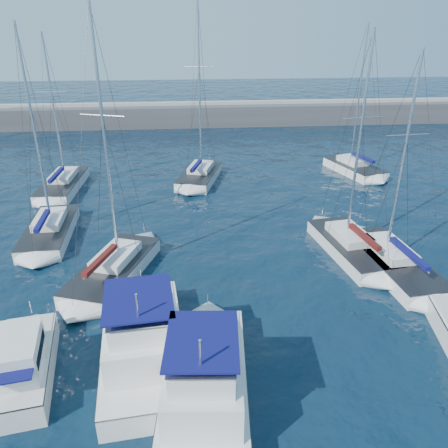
{
  "coord_description": "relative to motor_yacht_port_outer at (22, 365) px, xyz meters",
  "views": [
    {
      "loc": [
        -2.14,
        -16.72,
        14.67
      ],
      "look_at": [
        0.09,
        8.23,
        3.0
      ],
      "focal_mm": 35.0,
      "sensor_mm": 36.0,
      "label": 1
    }
  ],
  "objects": [
    {
      "name": "ground",
      "position": [
        9.68,
        1.25,
        -0.94
      ],
      "size": [
        220.0,
        220.0,
        0.0
      ],
      "primitive_type": "plane",
      "color": "black",
      "rests_on": "ground"
    },
    {
      "name": "breakwater",
      "position": [
        9.68,
        53.25,
        0.11
      ],
      "size": [
        160.0,
        6.0,
        4.45
      ],
      "color": "#424244",
      "rests_on": "ground"
    },
    {
      "name": "motor_yacht_port_outer",
      "position": [
        0.0,
        0.0,
        0.0
      ],
      "size": [
        3.41,
        6.39,
        3.2
      ],
      "rotation": [
        0.0,
        0.0,
        0.17
      ],
      "color": "silver",
      "rests_on": "ground"
    },
    {
      "name": "motor_yacht_port_inner",
      "position": [
        5.24,
        0.74,
        0.19
      ],
      "size": [
        4.68,
        9.43,
        4.69
      ],
      "rotation": [
        0.0,
        0.0,
        0.1
      ],
      "color": "silver",
      "rests_on": "ground"
    },
    {
      "name": "motor_yacht_stbd_inner",
      "position": [
        7.94,
        -2.08,
        0.19
      ],
      "size": [
        4.24,
        9.38,
        4.69
      ],
      "rotation": [
        0.0,
        0.0,
        -0.08
      ],
      "color": "silver",
      "rests_on": "ground"
    },
    {
      "name": "sailboat_mid_a",
      "position": [
        -2.79,
        14.79,
        -0.42
      ],
      "size": [
        3.47,
        8.16,
        15.07
      ],
      "rotation": [
        0.0,
        0.0,
        0.05
      ],
      "color": "silver",
      "rests_on": "ground"
    },
    {
      "name": "sailboat_mid_b",
      "position": [
        2.74,
        8.7,
        -0.41
      ],
      "size": [
        5.56,
        8.64,
        15.96
      ],
      "rotation": [
        0.0,
        0.0,
        -0.34
      ],
      "color": "silver",
      "rests_on": "ground"
    },
    {
      "name": "sailboat_mid_d",
      "position": [
        18.7,
        10.34,
        -0.42
      ],
      "size": [
        4.31,
        8.38,
        14.73
      ],
      "rotation": [
        0.0,
        0.0,
        0.15
      ],
      "color": "silver",
      "rests_on": "ground"
    },
    {
      "name": "sailboat_mid_e",
      "position": [
        20.6,
        8.04,
        -0.44
      ],
      "size": [
        3.86,
        8.94,
        13.74
      ],
      "rotation": [
        0.0,
        0.0,
        0.09
      ],
      "color": "silver",
      "rests_on": "ground"
    },
    {
      "name": "sailboat_back_a",
      "position": [
        -4.3,
        25.18,
        -0.43
      ],
      "size": [
        3.37,
        8.9,
        14.26
      ],
      "rotation": [
        0.0,
        0.0,
        -0.04
      ],
      "color": "silver",
      "rests_on": "ground"
    },
    {
      "name": "sailboat_back_b",
      "position": [
        8.83,
        26.59,
        -0.38
      ],
      "size": [
        5.14,
        8.26,
        17.44
      ],
      "rotation": [
        0.0,
        0.0,
        -0.28
      ],
      "color": "silver",
      "rests_on": "ground"
    },
    {
      "name": "sailboat_back_c",
      "position": [
        25.26,
        27.59,
        -0.41
      ],
      "size": [
        5.05,
        7.73,
        15.0
      ],
      "rotation": [
        0.0,
        0.0,
        0.3
      ],
      "color": "silver",
      "rests_on": "ground"
    }
  ]
}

